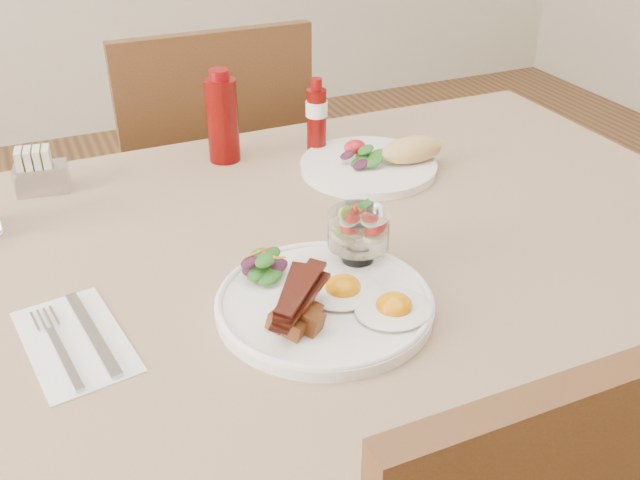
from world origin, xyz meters
The scene contains 12 objects.
table centered at (0.00, 0.00, 0.66)m, with size 1.33×0.88×0.75m.
chair_far centered at (0.00, 0.66, 0.52)m, with size 0.42×0.42×0.93m.
main_plate centered at (-0.07, -0.17, 0.76)m, with size 0.28×0.28×0.02m, color white.
fried_eggs centered at (-0.03, -0.20, 0.78)m, with size 0.16×0.18×0.03m.
bacon_potato_pile centered at (-0.12, -0.20, 0.79)m, with size 0.10×0.11×0.05m.
side_salad centered at (-0.13, -0.09, 0.78)m, with size 0.07×0.07×0.04m.
fruit_cup centered at (0.01, -0.10, 0.82)m, with size 0.08×0.08×0.09m.
second_plate centered at (0.19, 0.18, 0.77)m, with size 0.26×0.24×0.06m.
ketchup_bottle centered at (-0.05, 0.33, 0.83)m, with size 0.07×0.07×0.17m.
hot_sauce_bottle centered at (0.12, 0.30, 0.82)m, with size 0.05×0.05×0.14m.
sugar_caddy centered at (-0.37, 0.33, 0.78)m, with size 0.09×0.06×0.08m.
napkin_cutlery centered at (-0.37, -0.11, 0.75)m, with size 0.14×0.21×0.01m.
Camera 1 is at (-0.38, -0.84, 1.30)m, focal length 40.00 mm.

